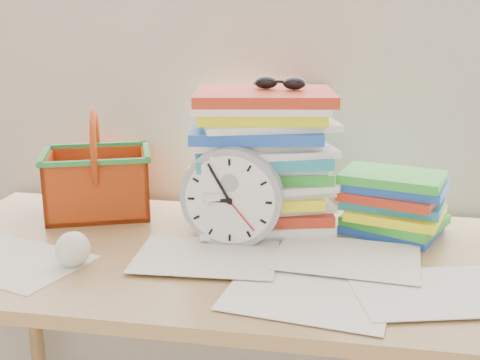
% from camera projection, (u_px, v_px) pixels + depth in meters
% --- Properties ---
extents(curtain, '(2.40, 0.01, 2.50)m').
position_uv_depth(curtain, '(242.00, 5.00, 1.60)').
color(curtain, beige).
rests_on(curtain, room_shell).
extents(desk, '(1.40, 0.70, 0.75)m').
position_uv_depth(desk, '(214.00, 281.00, 1.41)').
color(desk, '#9C7849').
rests_on(desk, ground).
extents(paper_stack, '(0.43, 0.39, 0.35)m').
position_uv_depth(paper_stack, '(259.00, 159.00, 1.52)').
color(paper_stack, white).
rests_on(paper_stack, desk).
extents(clock, '(0.24, 0.05, 0.24)m').
position_uv_depth(clock, '(232.00, 197.00, 1.40)').
color(clock, '#9597A5').
rests_on(clock, desk).
extents(sunglasses, '(0.16, 0.14, 0.04)m').
position_uv_depth(sunglasses, '(280.00, 83.00, 1.48)').
color(sunglasses, black).
rests_on(sunglasses, paper_stack).
extents(book_stack, '(0.32, 0.28, 0.16)m').
position_uv_depth(book_stack, '(396.00, 203.00, 1.49)').
color(book_stack, white).
rests_on(book_stack, desk).
extents(basket, '(0.34, 0.30, 0.28)m').
position_uv_depth(basket, '(97.00, 164.00, 1.61)').
color(basket, '#C64613').
rests_on(basket, desk).
extents(crumpled_ball, '(0.08, 0.08, 0.08)m').
position_uv_depth(crumpled_ball, '(72.00, 249.00, 1.30)').
color(crumpled_ball, white).
rests_on(crumpled_ball, desk).
extents(scattered_papers, '(1.26, 0.42, 0.02)m').
position_uv_depth(scattered_papers, '(214.00, 249.00, 1.39)').
color(scattered_papers, white).
rests_on(scattered_papers, desk).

